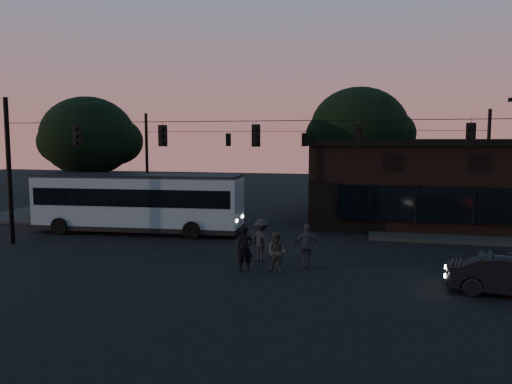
% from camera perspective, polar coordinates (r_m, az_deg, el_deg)
% --- Properties ---
extents(ground, '(120.00, 120.00, 0.00)m').
position_cam_1_polar(ground, '(19.39, -2.75, -10.08)').
color(ground, black).
rests_on(ground, ground).
extents(sidewalk_far_right, '(14.00, 10.00, 0.15)m').
position_cam_1_polar(sidewalk_far_right, '(33.06, 25.06, -3.77)').
color(sidewalk_far_right, black).
rests_on(sidewalk_far_right, ground).
extents(sidewalk_far_left, '(14.00, 10.00, 0.15)m').
position_cam_1_polar(sidewalk_far_left, '(37.59, -17.57, -2.36)').
color(sidewalk_far_left, black).
rests_on(sidewalk_far_left, ground).
extents(building, '(15.40, 10.41, 5.40)m').
position_cam_1_polar(building, '(34.20, 19.66, 1.20)').
color(building, black).
rests_on(building, ground).
extents(tree_behind, '(7.60, 7.60, 9.43)m').
position_cam_1_polar(tree_behind, '(39.93, 11.67, 7.08)').
color(tree_behind, black).
rests_on(tree_behind, ground).
extents(tree_left, '(6.40, 6.40, 8.30)m').
position_cam_1_polar(tree_left, '(36.36, -18.66, 6.02)').
color(tree_left, black).
rests_on(tree_left, ground).
extents(signal_rig_near, '(26.24, 0.30, 7.50)m').
position_cam_1_polar(signal_rig_near, '(22.52, 0.00, 3.67)').
color(signal_rig_near, black).
rests_on(signal_rig_near, ground).
extents(signal_rig_far, '(26.24, 0.30, 7.50)m').
position_cam_1_polar(signal_rig_far, '(38.27, 5.51, 4.25)').
color(signal_rig_far, black).
rests_on(signal_rig_far, ground).
extents(bus, '(12.18, 3.59, 3.39)m').
position_cam_1_polar(bus, '(29.53, -13.31, -0.90)').
color(bus, gray).
rests_on(bus, ground).
extents(car, '(4.42, 2.06, 1.40)m').
position_cam_1_polar(car, '(19.55, 27.26, -8.50)').
color(car, black).
rests_on(car, ground).
extents(pedestrian_a, '(0.79, 0.67, 1.85)m').
position_cam_1_polar(pedestrian_a, '(20.54, -1.28, -6.49)').
color(pedestrian_a, black).
rests_on(pedestrian_a, ground).
extents(pedestrian_b, '(0.91, 0.76, 1.66)m').
position_cam_1_polar(pedestrian_b, '(20.34, 2.40, -6.89)').
color(pedestrian_b, '#2A2B27').
rests_on(pedestrian_b, ground).
extents(pedestrian_c, '(1.17, 0.67, 1.88)m').
position_cam_1_polar(pedestrian_c, '(21.04, 5.85, -6.17)').
color(pedestrian_c, '#312E38').
rests_on(pedestrian_c, ground).
extents(pedestrian_d, '(1.40, 1.30, 1.90)m').
position_cam_1_polar(pedestrian_d, '(22.16, 0.66, -5.50)').
color(pedestrian_d, black).
rests_on(pedestrian_d, ground).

